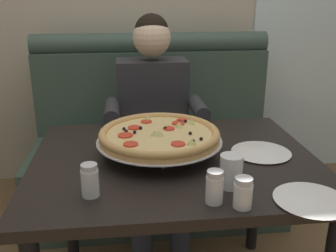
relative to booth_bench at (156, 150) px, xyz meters
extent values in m
cube|color=#384C42|center=(0.00, -0.13, -0.17)|extent=(1.56, 0.60, 0.46)
cube|color=#384C42|center=(0.00, 0.26, 0.29)|extent=(1.56, 0.18, 0.65)
cylinder|color=#384C42|center=(0.00, 0.26, 0.66)|extent=(1.56, 0.14, 0.14)
cube|color=black|center=(0.00, -0.92, 0.34)|extent=(1.13, 0.91, 0.04)
cylinder|color=black|center=(-0.50, -0.54, -0.04)|extent=(0.06, 0.06, 0.71)
cylinder|color=black|center=(0.50, -0.54, -0.04)|extent=(0.06, 0.06, 0.71)
cube|color=#2D3342|center=(-0.03, -0.38, 0.14)|extent=(0.34, 0.40, 0.15)
cylinder|color=#2D3342|center=(-0.13, -0.63, -0.17)|extent=(0.11, 0.11, 0.46)
cylinder|color=#2D3342|center=(0.07, -0.63, -0.17)|extent=(0.11, 0.11, 0.46)
cube|color=#2D2D33|center=(-0.03, -0.16, 0.34)|extent=(0.40, 0.22, 0.56)
cylinder|color=#2D2D33|center=(-0.26, -0.38, 0.40)|extent=(0.08, 0.28, 0.08)
cylinder|color=#2D2D33|center=(0.20, -0.38, 0.40)|extent=(0.08, 0.28, 0.08)
sphere|color=beige|center=(-0.03, -0.18, 0.75)|extent=(0.21, 0.21, 0.21)
sphere|color=black|center=(-0.03, -0.17, 0.78)|extent=(0.19, 0.19, 0.19)
cylinder|color=silver|center=(-0.06, -1.02, 0.38)|extent=(0.01, 0.01, 0.06)
cylinder|color=silver|center=(-0.17, -0.82, 0.38)|extent=(0.01, 0.01, 0.06)
cylinder|color=silver|center=(0.06, -0.82, 0.38)|extent=(0.01, 0.01, 0.06)
torus|color=silver|center=(-0.06, -0.88, 0.41)|extent=(0.28, 0.28, 0.01)
cylinder|color=silver|center=(-0.06, -0.88, 0.42)|extent=(0.51, 0.51, 0.00)
cylinder|color=tan|center=(-0.06, -0.88, 0.43)|extent=(0.48, 0.48, 0.02)
torus|color=tan|center=(-0.06, -0.88, 0.45)|extent=(0.49, 0.49, 0.03)
cylinder|color=#E5C17A|center=(-0.06, -0.88, 0.44)|extent=(0.42, 0.42, 0.01)
cylinder|color=red|center=(-0.10, -0.74, 0.45)|extent=(0.05, 0.05, 0.01)
cylinder|color=red|center=(-0.01, -0.84, 0.45)|extent=(0.05, 0.05, 0.01)
cylinder|color=red|center=(-0.16, -0.81, 0.45)|extent=(0.05, 0.05, 0.01)
cylinder|color=red|center=(-0.19, -0.90, 0.45)|extent=(0.06, 0.06, 0.01)
cylinder|color=red|center=(0.03, -0.78, 0.45)|extent=(0.06, 0.06, 0.01)
cylinder|color=red|center=(-0.18, -1.00, 0.45)|extent=(0.06, 0.06, 0.01)
cylinder|color=red|center=(0.05, -0.74, 0.45)|extent=(0.05, 0.05, 0.01)
cylinder|color=red|center=(0.00, -1.01, 0.45)|extent=(0.05, 0.05, 0.01)
sphere|color=black|center=(-0.19, -0.86, 0.45)|extent=(0.01, 0.01, 0.01)
sphere|color=black|center=(0.07, -0.76, 0.45)|extent=(0.01, 0.01, 0.01)
sphere|color=black|center=(-0.20, -0.83, 0.45)|extent=(0.01, 0.01, 0.01)
sphere|color=black|center=(0.06, -0.91, 0.45)|extent=(0.01, 0.01, 0.01)
sphere|color=black|center=(-0.03, -0.84, 0.45)|extent=(0.01, 0.01, 0.01)
sphere|color=black|center=(-0.16, -0.88, 0.45)|extent=(0.01, 0.01, 0.01)
sphere|color=black|center=(0.09, -0.98, 0.45)|extent=(0.01, 0.01, 0.01)
sphere|color=black|center=(0.06, -1.00, 0.45)|extent=(0.01, 0.01, 0.01)
sphere|color=black|center=(-0.13, -0.83, 0.45)|extent=(0.01, 0.01, 0.01)
cone|color=#CCC675|center=(0.05, -1.02, 0.46)|extent=(0.04, 0.04, 0.02)
cone|color=#CCC675|center=(-0.06, -0.92, 0.46)|extent=(0.04, 0.04, 0.02)
cone|color=#CCC675|center=(-0.08, -0.91, 0.46)|extent=(0.04, 0.04, 0.02)
cone|color=#CCC675|center=(-0.10, -0.72, 0.46)|extent=(0.04, 0.04, 0.02)
cone|color=#CCC675|center=(0.09, -0.79, 0.46)|extent=(0.04, 0.04, 0.02)
cone|color=#CCC675|center=(0.03, -0.82, 0.46)|extent=(0.04, 0.04, 0.02)
cylinder|color=white|center=(0.08, -1.29, 0.40)|extent=(0.06, 0.06, 0.09)
cylinder|color=#A82D19|center=(0.08, -1.29, 0.38)|extent=(0.05, 0.05, 0.04)
cylinder|color=silver|center=(0.08, -1.29, 0.45)|extent=(0.05, 0.05, 0.02)
cylinder|color=white|center=(0.16, -1.32, 0.39)|extent=(0.06, 0.06, 0.08)
cylinder|color=silver|center=(0.16, -1.32, 0.38)|extent=(0.05, 0.05, 0.05)
cylinder|color=silver|center=(0.16, -1.32, 0.44)|extent=(0.05, 0.05, 0.02)
cylinder|color=white|center=(-0.31, -1.20, 0.40)|extent=(0.06, 0.06, 0.09)
cylinder|color=#4C6633|center=(-0.31, -1.20, 0.38)|extent=(0.05, 0.05, 0.06)
cylinder|color=silver|center=(-0.31, -1.20, 0.46)|extent=(0.05, 0.05, 0.02)
cylinder|color=white|center=(0.36, -0.92, 0.36)|extent=(0.17, 0.17, 0.01)
cone|color=white|center=(0.36, -0.92, 0.37)|extent=(0.24, 0.24, 0.01)
cylinder|color=white|center=(0.38, -1.32, 0.36)|extent=(0.17, 0.17, 0.01)
cone|color=white|center=(0.38, -1.32, 0.37)|extent=(0.24, 0.24, 0.01)
cylinder|color=silver|center=(0.16, -1.19, 0.41)|extent=(0.08, 0.08, 0.12)
cylinder|color=white|center=(0.16, -1.19, 0.40)|extent=(0.07, 0.07, 0.08)
camera|label=1|loc=(-0.19, -2.33, 0.98)|focal=41.13mm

